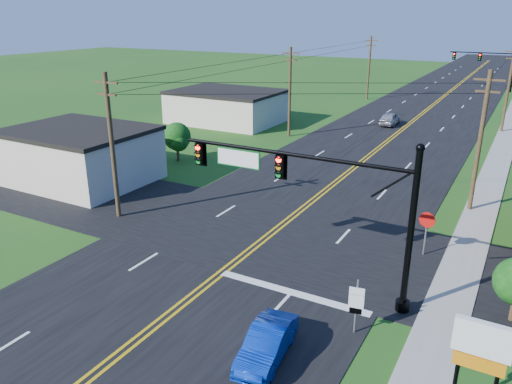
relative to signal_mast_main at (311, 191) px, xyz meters
The scene contains 19 objects.
ground 10.27m from the signal_mast_main, 118.47° to the right, with size 260.00×260.00×0.00m, color #1C4F16.
road_main 42.49m from the signal_mast_main, 95.90° to the left, with size 16.00×220.00×0.04m, color black.
road_cross 7.56m from the signal_mast_main, 137.32° to the left, with size 70.00×10.00×0.04m, color black.
sidewalk 32.93m from the signal_mast_main, 79.10° to the left, with size 2.00×160.00×0.08m, color gray.
signal_mast_main is the anchor object (origin of this frame).
signal_mast_far 72.00m from the signal_mast_main, 89.92° to the left, with size 10.98×0.60×7.48m.
cream_bldg_near 22.33m from the signal_mast_main, 164.29° to the left, with size 10.20×8.20×4.10m.
cream_bldg_far 38.12m from the signal_mast_main, 127.88° to the left, with size 12.20×9.20×3.70m.
utility_pole_left_a 13.98m from the signal_mast_main, behind, with size 1.80×0.28×9.00m.
utility_pole_left_b 30.34m from the signal_mast_main, 117.14° to the left, with size 1.80×0.28×9.00m.
utility_pole_left_c 55.74m from the signal_mast_main, 104.37° to the left, with size 1.80×0.28×9.00m.
utility_pole_right_a 15.03m from the signal_mast_main, 68.69° to the left, with size 1.80×0.28×9.00m.
utility_pole_right_b 40.37m from the signal_mast_main, 82.22° to the left, with size 1.80×0.28×9.00m.
tree_left 23.22m from the signal_mast_main, 142.64° to the left, with size 2.40×2.40×3.37m.
blue_car 7.03m from the signal_mast_main, 81.84° to the right, with size 1.32×3.78×1.25m, color #07299C.
distant_car 38.17m from the signal_mast_main, 99.16° to the left, with size 1.71×4.25×1.45m, color #A7A7AC.
route_sign 5.26m from the signal_mast_main, 38.91° to the right, with size 0.60×0.14×2.43m.
stop_sign 7.78m from the signal_mast_main, 54.66° to the left, with size 0.88×0.15×2.49m.
pylon_sign 9.54m from the signal_mast_main, 32.59° to the right, with size 1.71×0.26×3.52m.
Camera 1 is at (12.29, -11.34, 12.21)m, focal length 35.00 mm.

